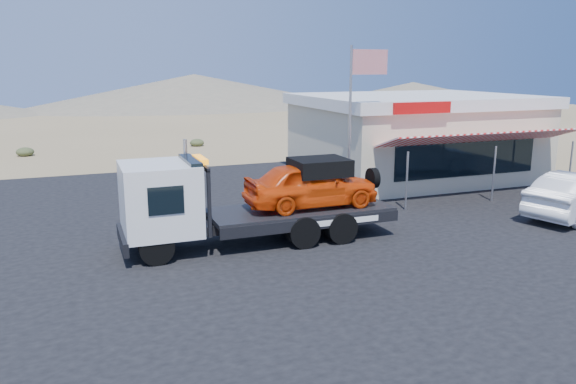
# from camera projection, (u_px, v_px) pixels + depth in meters

# --- Properties ---
(ground) EXTENTS (120.00, 120.00, 0.00)m
(ground) POSITION_uv_depth(u_px,v_px,m) (271.00, 259.00, 15.71)
(ground) COLOR olive
(ground) RESTS_ON ground
(asphalt_lot) EXTENTS (32.00, 24.00, 0.02)m
(asphalt_lot) POSITION_uv_depth(u_px,v_px,m) (297.00, 224.00, 19.14)
(asphalt_lot) COLOR black
(asphalt_lot) RESTS_ON ground
(tow_truck) EXTENTS (8.16, 2.42, 2.73)m
(tow_truck) POSITION_uv_depth(u_px,v_px,m) (253.00, 196.00, 16.84)
(tow_truck) COLOR black
(tow_truck) RESTS_ON asphalt_lot
(jerky_store) EXTENTS (10.40, 9.97, 3.90)m
(jerky_store) POSITION_uv_depth(u_px,v_px,m) (414.00, 135.00, 27.12)
(jerky_store) COLOR beige
(jerky_store) RESTS_ON asphalt_lot
(flagpole) EXTENTS (1.55, 0.10, 6.00)m
(flagpole) POSITION_uv_depth(u_px,v_px,m) (356.00, 108.00, 20.70)
(flagpole) COLOR #99999E
(flagpole) RESTS_ON asphalt_lot
(distant_hills) EXTENTS (126.00, 48.00, 4.20)m
(distant_hills) POSITION_uv_depth(u_px,v_px,m) (23.00, 97.00, 62.08)
(distant_hills) COLOR #726B59
(distant_hills) RESTS_ON ground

